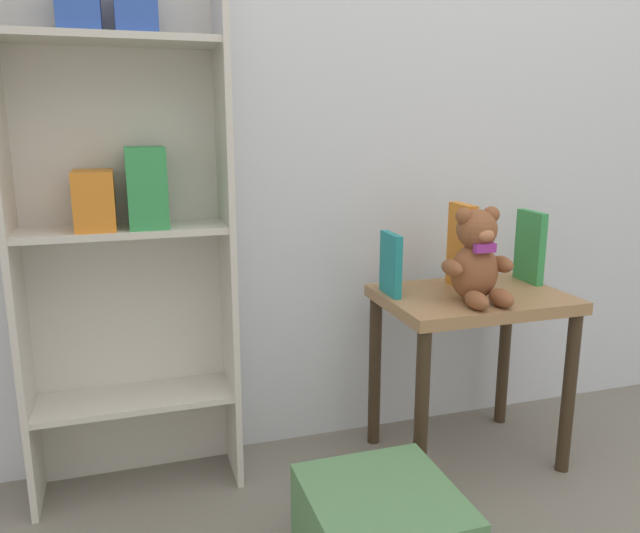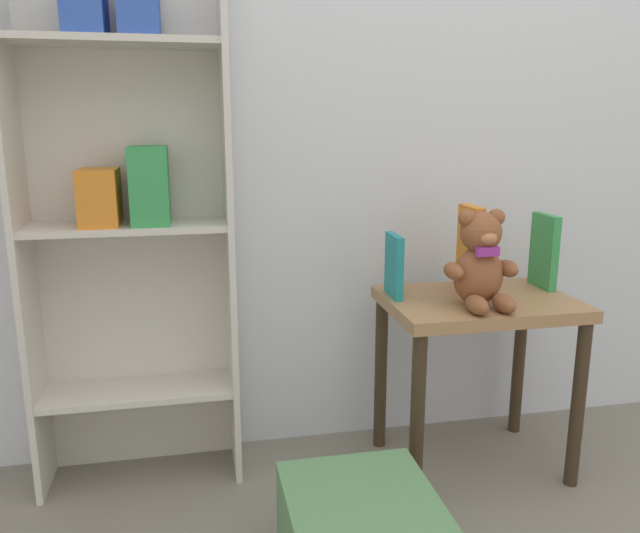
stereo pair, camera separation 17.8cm
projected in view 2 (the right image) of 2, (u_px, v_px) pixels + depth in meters
name	position (u px, v px, depth m)	size (l,w,h in m)	color
wall_back	(422.00, 58.00, 1.96)	(4.80, 0.06, 2.50)	silver
bookshelf_side	(127.00, 197.00, 1.75)	(0.58, 0.22, 1.53)	beige
display_table	(477.00, 329.00, 1.87)	(0.55, 0.40, 0.54)	#9E754C
teddy_bear	(481.00, 263.00, 1.74)	(0.21, 0.19, 0.27)	brown
book_standing_teal	(394.00, 266.00, 1.84)	(0.02, 0.13, 0.19)	teal
book_standing_orange	(470.00, 249.00, 1.90)	(0.03, 0.13, 0.26)	orange
book_standing_green	(544.00, 251.00, 1.94)	(0.03, 0.13, 0.23)	#33934C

